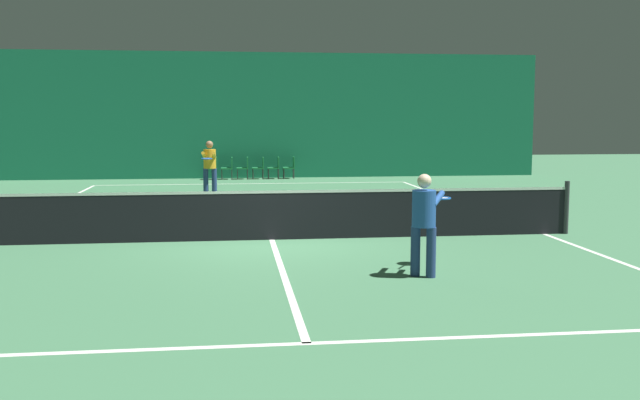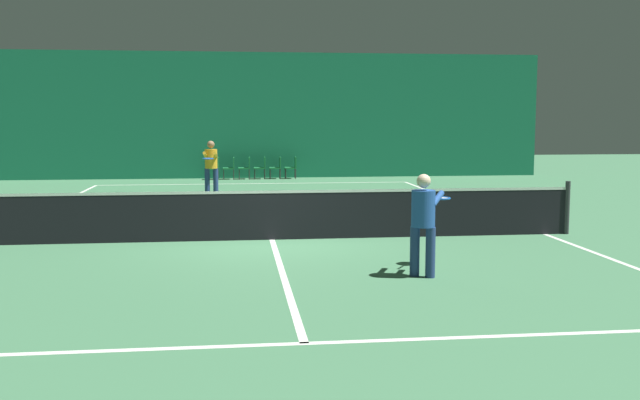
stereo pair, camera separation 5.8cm
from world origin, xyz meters
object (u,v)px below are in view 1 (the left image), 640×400
object	(u,v)px
player_near	(425,217)
courtside_chair_3	(260,166)
courtside_chair_1	(229,167)
courtside_chair_0	(213,167)
courtside_chair_2	(244,166)
courtside_chair_5	(291,166)
player_far	(210,163)
tennis_net	(272,213)
courtside_chair_4	(275,166)

from	to	relation	value
player_near	courtside_chair_3	xyz separation A→B (m)	(-1.73, 17.32, -0.40)
courtside_chair_1	courtside_chair_3	xyz separation A→B (m)	(1.19, 0.00, 0.00)
courtside_chair_0	courtside_chair_2	bearing A→B (deg)	90.00
courtside_chair_1	courtside_chair_5	distance (m)	2.37
player_far	courtside_chair_3	size ratio (longest dim) A/B	1.96
courtside_chair_2	tennis_net	bearing A→B (deg)	1.08
player_far	courtside_chair_4	distance (m)	6.04
courtside_chair_1	courtside_chair_2	size ratio (longest dim) A/B	1.00
player_far	player_near	bearing A→B (deg)	19.69
player_near	courtside_chair_5	size ratio (longest dim) A/B	1.81
courtside_chair_0	player_near	bearing A→B (deg)	11.44
player_near	courtside_chair_4	distance (m)	17.37
courtside_chair_5	player_near	bearing A→B (deg)	1.79
player_near	courtside_chair_4	world-z (taller)	player_near
player_far	courtside_chair_3	bearing A→B (deg)	165.87
courtside_chair_2	courtside_chair_0	bearing A→B (deg)	-90.00
player_far	courtside_chair_0	world-z (taller)	player_far
courtside_chair_2	courtside_chair_3	world-z (taller)	same
player_far	courtside_chair_3	xyz separation A→B (m)	(1.74, 5.55, -0.47)
tennis_net	courtside_chair_2	world-z (taller)	tennis_net
courtside_chair_3	courtside_chair_4	world-z (taller)	same
courtside_chair_0	player_far	bearing A→B (deg)	0.38
courtside_chair_0	courtside_chair_5	world-z (taller)	same
player_near	courtside_chair_2	size ratio (longest dim) A/B	1.81
courtside_chair_0	courtside_chair_5	distance (m)	2.96
courtside_chair_0	courtside_chair_2	size ratio (longest dim) A/B	1.00
tennis_net	courtside_chair_4	size ratio (longest dim) A/B	14.29
courtside_chair_1	tennis_net	bearing A→B (deg)	3.52
player_far	courtside_chair_5	distance (m)	6.30
player_far	tennis_net	bearing A→B (deg)	12.89
courtside_chair_4	courtside_chair_0	bearing A→B (deg)	-90.00
tennis_net	courtside_chair_2	distance (m)	13.89
courtside_chair_0	courtside_chair_1	bearing A→B (deg)	90.00
player_near	courtside_chair_2	xyz separation A→B (m)	(-2.32, 17.32, -0.40)
courtside_chair_0	courtside_chair_5	bearing A→B (deg)	90.00
courtside_chair_1	courtside_chair_2	world-z (taller)	same
courtside_chair_1	courtside_chair_5	xyz separation A→B (m)	(2.37, 0.00, 0.00)
tennis_net	courtside_chair_5	world-z (taller)	tennis_net
courtside_chair_0	courtside_chair_3	bearing A→B (deg)	90.00
courtside_chair_3	courtside_chair_2	bearing A→B (deg)	-90.00
tennis_net	courtside_chair_4	distance (m)	13.91
courtside_chair_4	courtside_chair_2	bearing A→B (deg)	-90.00
player_near	courtside_chair_0	world-z (taller)	player_near
courtside_chair_1	courtside_chair_3	world-z (taller)	same
player_near	courtside_chair_3	bearing A→B (deg)	36.95
tennis_net	player_near	distance (m)	4.03
player_far	courtside_chair_0	bearing A→B (deg)	-176.34
tennis_net	courtside_chair_3	distance (m)	13.89
courtside_chair_4	courtside_chair_3	bearing A→B (deg)	-90.00
courtside_chair_0	courtside_chair_1	size ratio (longest dim) A/B	1.00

